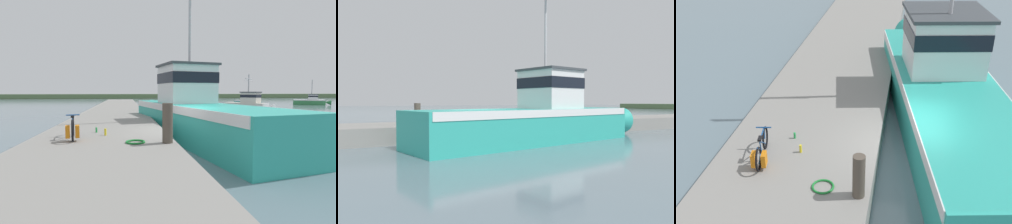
% 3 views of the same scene
% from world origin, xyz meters
% --- Properties ---
extents(ground_plane, '(320.00, 320.00, 0.00)m').
position_xyz_m(ground_plane, '(0.00, 0.00, 0.00)').
color(ground_plane, slate).
extents(dock_pier, '(4.57, 80.00, 0.88)m').
position_xyz_m(dock_pier, '(-3.09, 0.00, 0.44)').
color(dock_pier, gray).
rests_on(dock_pier, ground_plane).
extents(fishing_boat_main, '(5.46, 15.13, 10.11)m').
position_xyz_m(fishing_boat_main, '(1.23, 3.27, 1.31)').
color(fishing_boat_main, teal).
rests_on(fishing_boat_main, ground_plane).
extents(bicycle_touring, '(0.60, 1.76, 0.75)m').
position_xyz_m(bicycle_touring, '(-3.98, -1.51, 1.22)').
color(bicycle_touring, black).
rests_on(bicycle_touring, dock_pier).
extents(mooring_post, '(0.31, 0.31, 1.18)m').
position_xyz_m(mooring_post, '(-1.10, -2.54, 1.47)').
color(mooring_post, '#51473D').
rests_on(mooring_post, dock_pier).
extents(hose_coil, '(0.59, 0.59, 0.06)m').
position_xyz_m(hose_coil, '(-2.04, -2.37, 0.91)').
color(hose_coil, '#197A2D').
rests_on(hose_coil, dock_pier).
extents(water_bottle_on_curb, '(0.08, 0.08, 0.24)m').
position_xyz_m(water_bottle_on_curb, '(-3.02, -0.89, 1.00)').
color(water_bottle_on_curb, yellow).
rests_on(water_bottle_on_curb, dock_pier).
extents(water_bottle_by_bike, '(0.07, 0.07, 0.19)m').
position_xyz_m(water_bottle_by_bike, '(-3.39, -0.17, 0.98)').
color(water_bottle_by_bike, green).
rests_on(water_bottle_by_bike, dock_pier).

